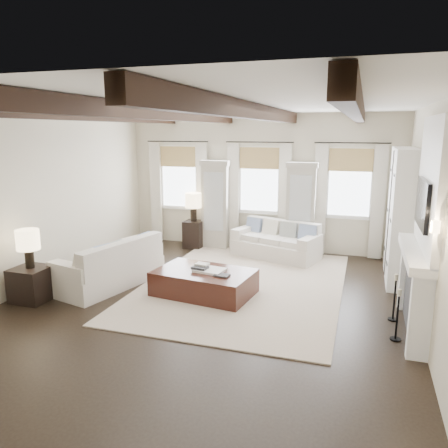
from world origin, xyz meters
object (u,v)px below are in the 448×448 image
(sofa_back, at_px, (277,243))
(ottoman, at_px, (204,283))
(side_table_front, at_px, (32,284))
(side_table_back, at_px, (194,234))
(sofa_left, at_px, (112,267))

(sofa_back, bearing_deg, ottoman, -105.55)
(side_table_front, relative_size, side_table_back, 0.87)
(sofa_back, height_order, sofa_left, sofa_left)
(side_table_front, bearing_deg, sofa_back, 48.16)
(sofa_back, xyz_separation_m, side_table_front, (-3.41, -3.81, -0.04))
(ottoman, distance_m, side_table_back, 3.19)
(sofa_back, xyz_separation_m, ottoman, (-0.75, -2.69, -0.11))
(side_table_front, bearing_deg, side_table_back, 71.81)
(sofa_left, bearing_deg, side_table_back, 81.89)
(sofa_back, height_order, ottoman, sofa_back)
(ottoman, bearing_deg, side_table_front, -149.83)
(sofa_back, distance_m, side_table_front, 5.12)
(ottoman, bearing_deg, sofa_back, 81.77)
(sofa_left, height_order, side_table_front, sofa_left)
(sofa_back, xyz_separation_m, sofa_left, (-2.52, -2.78, 0.03))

